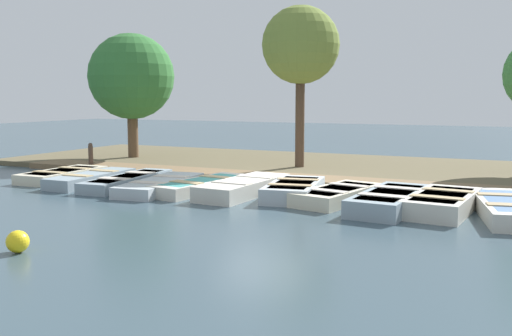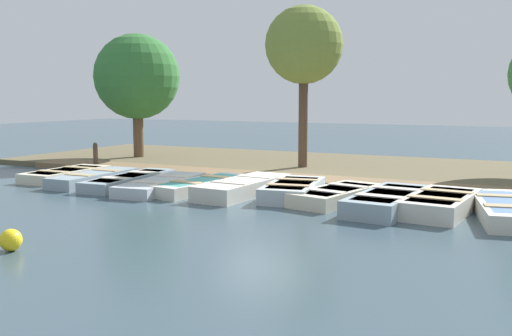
{
  "view_description": "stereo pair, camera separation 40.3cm",
  "coord_description": "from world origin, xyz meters",
  "px_view_note": "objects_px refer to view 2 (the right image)",
  "views": [
    {
      "loc": [
        14.35,
        6.46,
        2.57
      ],
      "look_at": [
        0.39,
        -0.03,
        0.65
      ],
      "focal_mm": 40.0,
      "sensor_mm": 36.0,
      "label": 1
    },
    {
      "loc": [
        14.18,
        6.83,
        2.57
      ],
      "look_at": [
        0.39,
        -0.03,
        0.65
      ],
      "focal_mm": 40.0,
      "sensor_mm": 36.0,
      "label": 2
    }
  ],
  "objects_px": {
    "rowboat_2": "(129,180)",
    "rowboat_9": "(441,203)",
    "rowboat_10": "(507,209)",
    "park_tree_left": "(304,46)",
    "rowboat_1": "(94,178)",
    "buoy": "(11,240)",
    "rowboat_8": "(388,201)",
    "rowboat_0": "(66,174)",
    "rowboat_3": "(161,184)",
    "rowboat_6": "(293,190)",
    "rowboat_4": "(202,185)",
    "rowboat_5": "(244,187)",
    "mooring_post_near": "(96,156)",
    "rowboat_7": "(337,195)",
    "park_tree_far_left": "(137,77)"
  },
  "relations": [
    {
      "from": "rowboat_0",
      "to": "rowboat_3",
      "type": "distance_m",
      "value": 3.98
    },
    {
      "from": "rowboat_5",
      "to": "rowboat_6",
      "type": "relative_size",
      "value": 1.2
    },
    {
      "from": "rowboat_10",
      "to": "rowboat_8",
      "type": "bearing_deg",
      "value": -96.97
    },
    {
      "from": "rowboat_4",
      "to": "rowboat_7",
      "type": "xyz_separation_m",
      "value": [
        -0.07,
        3.86,
        0.01
      ]
    },
    {
      "from": "buoy",
      "to": "park_tree_far_left",
      "type": "bearing_deg",
      "value": -150.99
    },
    {
      "from": "rowboat_10",
      "to": "park_tree_left",
      "type": "relative_size",
      "value": 0.63
    },
    {
      "from": "rowboat_0",
      "to": "rowboat_3",
      "type": "height_order",
      "value": "same"
    },
    {
      "from": "rowboat_10",
      "to": "park_tree_left",
      "type": "height_order",
      "value": "park_tree_left"
    },
    {
      "from": "rowboat_10",
      "to": "rowboat_6",
      "type": "bearing_deg",
      "value": -104.85
    },
    {
      "from": "rowboat_2",
      "to": "rowboat_3",
      "type": "xyz_separation_m",
      "value": [
        0.24,
        1.31,
        -0.0
      ]
    },
    {
      "from": "rowboat_8",
      "to": "rowboat_9",
      "type": "relative_size",
      "value": 1.11
    },
    {
      "from": "rowboat_6",
      "to": "rowboat_8",
      "type": "height_order",
      "value": "rowboat_8"
    },
    {
      "from": "rowboat_9",
      "to": "rowboat_10",
      "type": "bearing_deg",
      "value": 97.73
    },
    {
      "from": "rowboat_1",
      "to": "buoy",
      "type": "xyz_separation_m",
      "value": [
        6.4,
        3.99,
        0.01
      ]
    },
    {
      "from": "rowboat_10",
      "to": "park_tree_far_left",
      "type": "height_order",
      "value": "park_tree_far_left"
    },
    {
      "from": "rowboat_6",
      "to": "rowboat_3",
      "type": "bearing_deg",
      "value": -91.81
    },
    {
      "from": "rowboat_7",
      "to": "rowboat_9",
      "type": "distance_m",
      "value": 2.51
    },
    {
      "from": "rowboat_2",
      "to": "rowboat_8",
      "type": "xyz_separation_m",
      "value": [
        0.22,
        7.63,
        0.05
      ]
    },
    {
      "from": "rowboat_3",
      "to": "rowboat_10",
      "type": "height_order",
      "value": "rowboat_10"
    },
    {
      "from": "rowboat_4",
      "to": "park_tree_far_left",
      "type": "xyz_separation_m",
      "value": [
        -5.16,
        -6.17,
        3.19
      ]
    },
    {
      "from": "rowboat_1",
      "to": "rowboat_0",
      "type": "bearing_deg",
      "value": -104.39
    },
    {
      "from": "rowboat_0",
      "to": "mooring_post_near",
      "type": "relative_size",
      "value": 3.07
    },
    {
      "from": "rowboat_8",
      "to": "rowboat_9",
      "type": "height_order",
      "value": "rowboat_9"
    },
    {
      "from": "rowboat_0",
      "to": "rowboat_2",
      "type": "relative_size",
      "value": 0.81
    },
    {
      "from": "buoy",
      "to": "park_tree_far_left",
      "type": "distance_m",
      "value": 13.89
    },
    {
      "from": "rowboat_2",
      "to": "rowboat_9",
      "type": "xyz_separation_m",
      "value": [
        0.06,
        8.76,
        0.05
      ]
    },
    {
      "from": "rowboat_0",
      "to": "rowboat_1",
      "type": "relative_size",
      "value": 0.94
    },
    {
      "from": "rowboat_10",
      "to": "rowboat_5",
      "type": "bearing_deg",
      "value": -102.8
    },
    {
      "from": "rowboat_4",
      "to": "rowboat_5",
      "type": "bearing_deg",
      "value": 98.15
    },
    {
      "from": "rowboat_6",
      "to": "rowboat_9",
      "type": "bearing_deg",
      "value": 75.65
    },
    {
      "from": "rowboat_2",
      "to": "rowboat_3",
      "type": "distance_m",
      "value": 1.33
    },
    {
      "from": "park_tree_left",
      "to": "mooring_post_near",
      "type": "bearing_deg",
      "value": -70.25
    },
    {
      "from": "mooring_post_near",
      "to": "park_tree_left",
      "type": "bearing_deg",
      "value": 109.75
    },
    {
      "from": "rowboat_4",
      "to": "rowboat_6",
      "type": "xyz_separation_m",
      "value": [
        -0.16,
        2.66,
        0.04
      ]
    },
    {
      "from": "rowboat_4",
      "to": "rowboat_10",
      "type": "height_order",
      "value": "rowboat_10"
    },
    {
      "from": "rowboat_0",
      "to": "rowboat_6",
      "type": "bearing_deg",
      "value": 89.16
    },
    {
      "from": "rowboat_10",
      "to": "rowboat_7",
      "type": "bearing_deg",
      "value": -104.51
    },
    {
      "from": "rowboat_3",
      "to": "buoy",
      "type": "relative_size",
      "value": 9.32
    },
    {
      "from": "rowboat_3",
      "to": "rowboat_6",
      "type": "relative_size",
      "value": 1.23
    },
    {
      "from": "rowboat_4",
      "to": "park_tree_far_left",
      "type": "bearing_deg",
      "value": -121.73
    },
    {
      "from": "rowboat_1",
      "to": "rowboat_6",
      "type": "xyz_separation_m",
      "value": [
        -0.43,
        6.26,
        0.03
      ]
    },
    {
      "from": "rowboat_2",
      "to": "rowboat_9",
      "type": "relative_size",
      "value": 1.23
    },
    {
      "from": "rowboat_7",
      "to": "rowboat_2",
      "type": "bearing_deg",
      "value": -75.96
    },
    {
      "from": "rowboat_5",
      "to": "rowboat_6",
      "type": "bearing_deg",
      "value": 100.26
    },
    {
      "from": "rowboat_3",
      "to": "rowboat_4",
      "type": "relative_size",
      "value": 1.03
    },
    {
      "from": "rowboat_3",
      "to": "rowboat_9",
      "type": "height_order",
      "value": "rowboat_9"
    },
    {
      "from": "rowboat_0",
      "to": "rowboat_10",
      "type": "xyz_separation_m",
      "value": [
        0.18,
        12.77,
        0.03
      ]
    },
    {
      "from": "rowboat_10",
      "to": "buoy",
      "type": "distance_m",
      "value": 9.84
    },
    {
      "from": "park_tree_far_left",
      "to": "buoy",
      "type": "bearing_deg",
      "value": 29.01
    },
    {
      "from": "park_tree_left",
      "to": "rowboat_7",
      "type": "bearing_deg",
      "value": 30.32
    }
  ]
}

